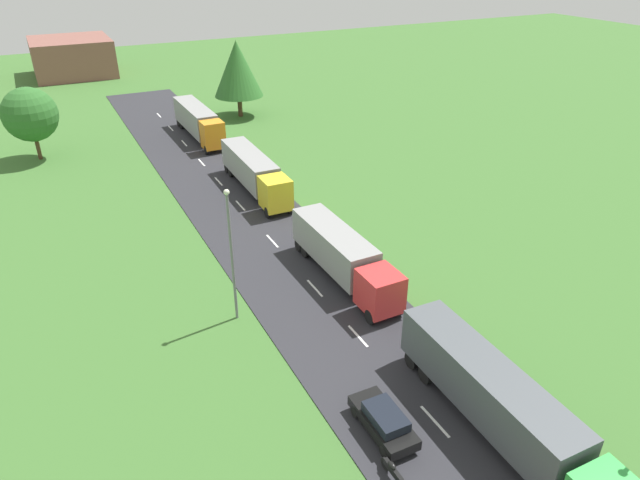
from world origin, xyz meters
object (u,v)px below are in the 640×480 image
(truck_third, at_px, (254,171))
(motorcycle_courier, at_px, (393,472))
(truck_second, at_px, (343,255))
(lamppost_second, at_px, (232,251))
(truck_fourth, at_px, (198,121))
(tree_oak, at_px, (30,115))
(tree_maple, at_px, (237,69))
(distant_building, at_px, (72,57))
(truck_lead, at_px, (501,404))
(car_second, at_px, (384,420))

(truck_third, xyz_separation_m, motorcycle_courier, (-6.47, -34.46, -1.53))
(truck_second, bearing_deg, lamppost_second, -173.14)
(lamppost_second, bearing_deg, truck_third, 65.61)
(truck_fourth, xyz_separation_m, tree_oak, (-18.21, 0.77, 2.89))
(truck_second, xyz_separation_m, tree_maple, (7.74, 43.63, 4.44))
(truck_third, relative_size, tree_maple, 1.34)
(tree_oak, bearing_deg, lamppost_second, -75.82)
(lamppost_second, bearing_deg, distant_building, 90.94)
(truck_lead, height_order, tree_oak, tree_oak)
(truck_fourth, bearing_deg, tree_maple, 41.07)
(truck_third, bearing_deg, car_second, -99.49)
(truck_third, height_order, tree_maple, tree_maple)
(lamppost_second, height_order, tree_oak, lamppost_second)
(truck_third, height_order, distant_building, distant_building)
(motorcycle_courier, xyz_separation_m, lamppost_second, (-2.21, 15.34, 4.56))
(car_second, height_order, tree_maple, tree_maple)
(truck_third, xyz_separation_m, car_second, (-5.32, -31.82, -1.25))
(truck_fourth, relative_size, distant_building, 0.98)
(tree_oak, distance_m, distant_building, 45.25)
(truck_third, height_order, motorcycle_courier, truck_third)
(truck_third, height_order, tree_oak, tree_oak)
(truck_fourth, bearing_deg, truck_second, -89.87)
(car_second, relative_size, lamppost_second, 0.46)
(truck_fourth, height_order, tree_maple, tree_maple)
(truck_second, bearing_deg, distant_building, 96.89)
(motorcycle_courier, height_order, tree_oak, tree_oak)
(truck_third, relative_size, tree_oak, 1.68)
(car_second, relative_size, distant_building, 0.31)
(truck_lead, xyz_separation_m, truck_second, (0.16, 16.40, -0.06))
(truck_lead, xyz_separation_m, tree_oak, (-18.14, 53.98, 3.01))
(truck_lead, xyz_separation_m, motorcycle_courier, (-6.18, 0.04, -1.55))
(truck_fourth, bearing_deg, truck_third, -89.34)
(tree_oak, xyz_separation_m, distant_building, (8.39, 44.42, -1.96))
(truck_lead, relative_size, motorcycle_courier, 7.43)
(car_second, bearing_deg, truck_third, 80.51)
(truck_second, bearing_deg, tree_maple, 79.94)
(truck_lead, relative_size, tree_maple, 1.42)
(distant_building, bearing_deg, motorcycle_courier, -87.92)
(truck_second, relative_size, motorcycle_courier, 6.31)
(tree_maple, bearing_deg, car_second, -102.71)
(truck_second, xyz_separation_m, lamppost_second, (-8.54, -1.03, 3.07))
(motorcycle_courier, bearing_deg, car_second, 66.61)
(truck_second, distance_m, truck_fourth, 36.81)
(lamppost_second, xyz_separation_m, tree_oak, (-9.76, 38.61, -0.00))
(tree_maple, relative_size, distant_building, 0.73)
(truck_fourth, distance_m, distant_building, 46.26)
(distant_building, bearing_deg, truck_fourth, -77.74)
(truck_third, relative_size, truck_fourth, 0.99)
(motorcycle_courier, xyz_separation_m, tree_maple, (14.08, 59.99, 5.93))
(truck_second, xyz_separation_m, tree_oak, (-18.30, 37.58, 3.07))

